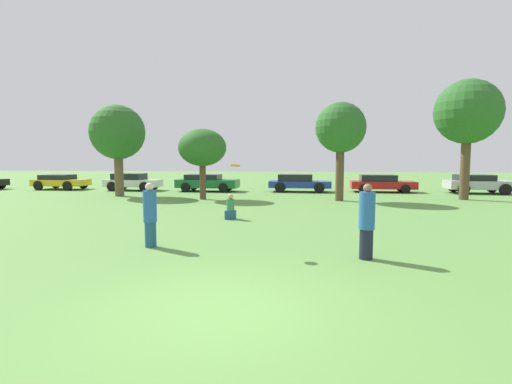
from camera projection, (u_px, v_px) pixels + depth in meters
ground_plane at (222, 311)px, 5.91m from camera, size 120.00×120.00×0.00m
person_thrower at (150, 215)px, 10.08m from camera, size 0.35×0.35×1.73m
person_catcher at (367, 222)px, 8.87m from camera, size 0.37×0.37×1.78m
frisbee at (235, 166)px, 9.60m from camera, size 0.29×0.29×0.07m
bystander_sitting at (230, 209)px, 14.72m from camera, size 0.41×0.34×0.99m
tree_0 at (118, 133)px, 23.27m from camera, size 3.33×3.33×5.62m
tree_1 at (202, 148)px, 21.56m from camera, size 2.73×2.73×4.03m
tree_2 at (341, 129)px, 20.75m from camera, size 2.76×2.76×5.42m
tree_3 at (468, 113)px, 21.21m from camera, size 3.59×3.59×6.76m
parked_car_yellow at (60, 181)px, 28.59m from camera, size 3.93×2.27×1.11m
parked_car_white at (132, 181)px, 27.69m from camera, size 4.06×2.02×1.24m
parked_car_green at (207, 182)px, 26.98m from camera, size 4.44×2.11×1.21m
parked_car_blue at (299, 182)px, 26.59m from camera, size 4.38×2.08×1.23m
parked_car_red at (381, 183)px, 26.37m from camera, size 4.43×2.05×1.21m
parked_car_silver at (477, 183)px, 25.33m from camera, size 4.11×2.26×1.26m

